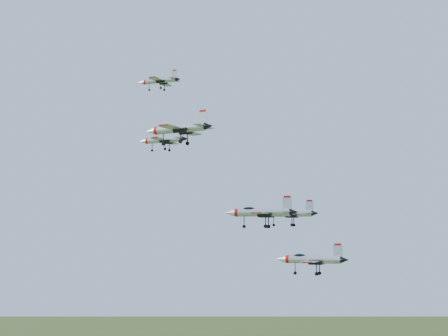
% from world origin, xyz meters
% --- Properties ---
extents(jet_lead, '(11.16, 9.25, 2.98)m').
position_xyz_m(jet_lead, '(-18.70, 12.80, 164.18)').
color(jet_lead, '#B7BBC5').
extents(jet_left_high, '(11.80, 9.72, 3.16)m').
position_xyz_m(jet_left_high, '(-12.24, 3.60, 148.25)').
color(jet_left_high, '#B7BBC5').
extents(jet_right_high, '(13.43, 11.08, 3.59)m').
position_xyz_m(jet_right_high, '(3.78, -19.66, 145.88)').
color(jet_right_high, '#B7BBC5').
extents(jet_left_low, '(12.41, 10.35, 3.32)m').
position_xyz_m(jet_left_low, '(15.33, 4.99, 131.96)').
color(jet_left_low, '#B7BBC5').
extents(jet_right_low, '(13.10, 10.92, 3.50)m').
position_xyz_m(jet_right_low, '(16.19, -12.68, 131.55)').
color(jet_right_low, '#B7BBC5').
extents(jet_trail, '(13.91, 11.48, 3.72)m').
position_xyz_m(jet_trail, '(21.54, -0.24, 123.20)').
color(jet_trail, '#B7BBC5').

